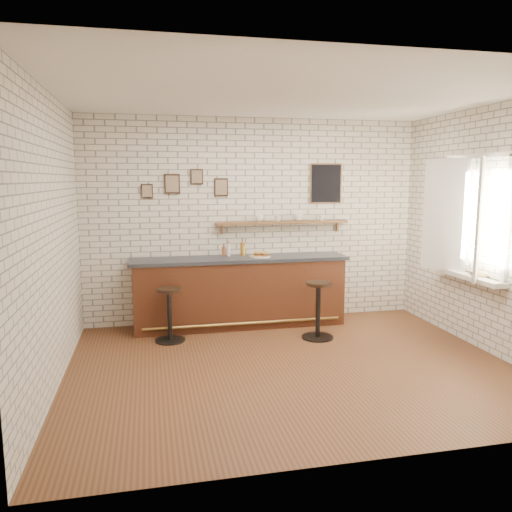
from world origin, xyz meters
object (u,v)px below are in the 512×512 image
at_px(bitters_bottle_amber, 243,249).
at_px(shelf_cup_c, 299,217).
at_px(bitters_bottle_brown, 224,251).
at_px(shelf_cup_b, 278,218).
at_px(book_lower, 473,275).
at_px(book_upper, 472,273).
at_px(bar_stool_left, 170,313).
at_px(bar_counter, 240,291).
at_px(condiment_bottle_yellow, 243,251).
at_px(shelf_cup_d, 321,218).
at_px(ciabatta_sandwich, 262,254).
at_px(bitters_bottle_white, 229,250).
at_px(shelf_cup_a, 259,218).
at_px(bar_stool_right, 318,308).
at_px(sandwich_plate, 261,257).

xyz_separation_m(bitters_bottle_amber, shelf_cup_c, (0.86, 0.05, 0.44)).
xyz_separation_m(bitters_bottle_brown, shelf_cup_b, (0.82, 0.05, 0.46)).
distance_m(book_lower, book_upper, 0.03).
xyz_separation_m(bitters_bottle_brown, bitters_bottle_amber, (0.27, 0.00, 0.03)).
height_order(bar_stool_left, shelf_cup_c, shelf_cup_c).
height_order(bar_counter, bitters_bottle_brown, bitters_bottle_brown).
bearing_deg(condiment_bottle_yellow, bar_stool_left, -149.39).
height_order(shelf_cup_d, book_lower, shelf_cup_d).
bearing_deg(shelf_cup_d, ciabatta_sandwich, -173.30).
bearing_deg(bitters_bottle_amber, shelf_cup_b, 5.68).
distance_m(bitters_bottle_amber, shelf_cup_b, 0.70).
relative_size(ciabatta_sandwich, bar_stool_left, 0.32).
bearing_deg(bar_counter, ciabatta_sandwich, -10.72).
distance_m(bitters_bottle_white, book_upper, 3.28).
relative_size(bar_stool_left, shelf_cup_a, 5.70).
relative_size(bar_stool_left, shelf_cup_c, 5.23).
distance_m(condiment_bottle_yellow, shelf_cup_b, 0.71).
relative_size(ciabatta_sandwich, bar_stool_right, 0.29).
bearing_deg(book_upper, condiment_bottle_yellow, 150.60).
bearing_deg(bar_stool_left, shelf_cup_b, 23.35).
xyz_separation_m(ciabatta_sandwich, bitters_bottle_amber, (-0.24, 0.20, 0.05)).
distance_m(bitters_bottle_amber, bar_stool_right, 1.45).
relative_size(bitters_bottle_white, bitters_bottle_amber, 0.82).
xyz_separation_m(shelf_cup_a, shelf_cup_b, (0.28, 0.00, -0.01)).
xyz_separation_m(sandwich_plate, shelf_cup_a, (0.03, 0.26, 0.53)).
height_order(bar_counter, condiment_bottle_yellow, condiment_bottle_yellow).
bearing_deg(ciabatta_sandwich, bitters_bottle_brown, 158.23).
bearing_deg(bar_counter, shelf_cup_c, 12.12).
bearing_deg(book_lower, sandwich_plate, 160.48).
distance_m(sandwich_plate, bar_stool_left, 1.54).
height_order(bar_stool_right, shelf_cup_d, shelf_cup_d).
height_order(bitters_bottle_white, bar_stool_right, bitters_bottle_white).
bearing_deg(bitters_bottle_brown, shelf_cup_a, 5.76).
bearing_deg(sandwich_plate, bitters_bottle_amber, 138.12).
bearing_deg(sandwich_plate, condiment_bottle_yellow, 136.91).
height_order(bitters_bottle_white, book_upper, bitters_bottle_white).
bearing_deg(shelf_cup_a, shelf_cup_d, -32.16).
xyz_separation_m(bitters_bottle_brown, shelf_cup_c, (1.14, 0.05, 0.47)).
xyz_separation_m(bitters_bottle_brown, condiment_bottle_yellow, (0.28, 0.00, -0.00)).
bearing_deg(condiment_bottle_yellow, bar_counter, -118.50).
distance_m(sandwich_plate, shelf_cup_c, 0.87).
bearing_deg(shelf_cup_d, shelf_cup_a, 171.94).
relative_size(bitters_bottle_amber, shelf_cup_a, 2.01).
relative_size(condiment_bottle_yellow, book_upper, 0.68).
bearing_deg(condiment_bottle_yellow, shelf_cup_b, 5.78).
height_order(bitters_bottle_amber, shelf_cup_b, shelf_cup_b).
relative_size(bar_stool_right, shelf_cup_c, 5.65).
bearing_deg(shelf_cup_a, bitters_bottle_amber, 159.48).
bearing_deg(shelf_cup_b, shelf_cup_c, -72.49).
bearing_deg(shelf_cup_d, shelf_cup_b, 171.94).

